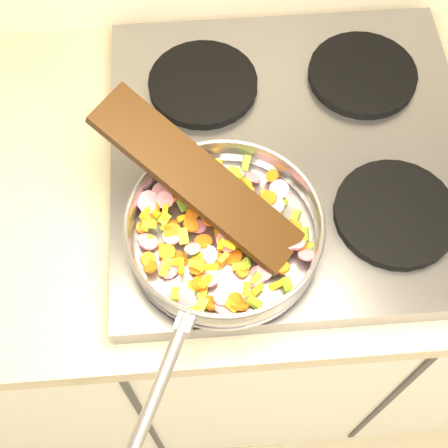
{
  "coord_description": "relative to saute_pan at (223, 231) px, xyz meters",
  "views": [
    {
      "loc": [
        -0.86,
        1.08,
        1.79
      ],
      "look_at": [
        -0.83,
        1.5,
        1.0
      ],
      "focal_mm": 50.0,
      "sensor_mm": 36.0,
      "label": 1
    }
  ],
  "objects": [
    {
      "name": "saute_pan",
      "position": [
        0.0,
        0.0,
        0.0
      ],
      "size": [
        0.33,
        0.47,
        0.06
      ],
      "rotation": [
        0.0,
        0.0,
        -0.42
      ],
      "color": "#9E9EA5",
      "rests_on": "grate_fl"
    },
    {
      "name": "vegetable_heap",
      "position": [
        -0.01,
        0.01,
        -0.01
      ],
      "size": [
        0.26,
        0.26,
        0.05
      ],
      "color": "#BE1244",
      "rests_on": "saute_pan"
    },
    {
      "name": "grate_fl",
      "position": [
        -0.01,
        0.03,
        -0.04
      ],
      "size": [
        0.19,
        0.19,
        0.02
      ],
      "primitive_type": "cylinder",
      "color": "black",
      "rests_on": "cooktop"
    },
    {
      "name": "grate_bl",
      "position": [
        -0.01,
        0.31,
        -0.04
      ],
      "size": [
        0.19,
        0.19,
        0.02
      ],
      "primitive_type": "cylinder",
      "color": "black",
      "rests_on": "cooktop"
    },
    {
      "name": "grate_br",
      "position": [
        0.27,
        0.31,
        -0.04
      ],
      "size": [
        0.19,
        0.19,
        0.02
      ],
      "primitive_type": "cylinder",
      "color": "black",
      "rests_on": "cooktop"
    },
    {
      "name": "cooktop",
      "position": [
        0.13,
        0.17,
        -0.07
      ],
      "size": [
        0.6,
        0.6,
        0.04
      ],
      "primitive_type": "cube",
      "color": "#939399",
      "rests_on": "counter_top"
    },
    {
      "name": "grate_fr",
      "position": [
        0.27,
        0.03,
        -0.04
      ],
      "size": [
        0.19,
        0.19,
        0.02
      ],
      "primitive_type": "cylinder",
      "color": "black",
      "rests_on": "cooktop"
    },
    {
      "name": "wooden_spatula",
      "position": [
        -0.03,
        0.06,
        0.05
      ],
      "size": [
        0.3,
        0.26,
        0.14
      ],
      "primitive_type": "cube",
      "rotation": [
        0.0,
        -0.37,
        2.46
      ],
      "color": "black",
      "rests_on": "saute_pan"
    }
  ]
}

